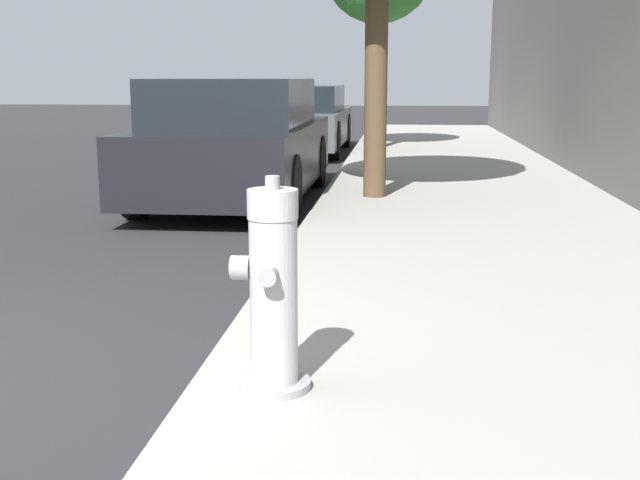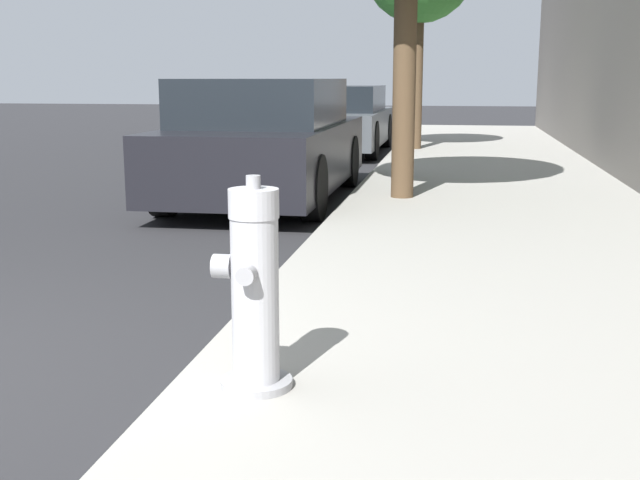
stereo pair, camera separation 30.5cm
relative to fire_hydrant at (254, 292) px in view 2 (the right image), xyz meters
name	(u,v)px [view 2 (the right image)]	position (x,y,z in m)	size (l,w,h in m)	color
sidewalk_slab	(558,424)	(1.28, -0.02, -0.50)	(3.31, 40.00, 0.14)	#99968E
fire_hydrant	(254,292)	(0.00, 0.00, 0.00)	(0.34, 0.34, 0.92)	#97979C
parked_car_near	(266,142)	(-1.43, 6.18, 0.14)	(1.82, 4.35, 1.45)	black
parked_car_mid	(339,120)	(-1.50, 12.56, 0.08)	(1.82, 4.46, 1.31)	#4C5156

